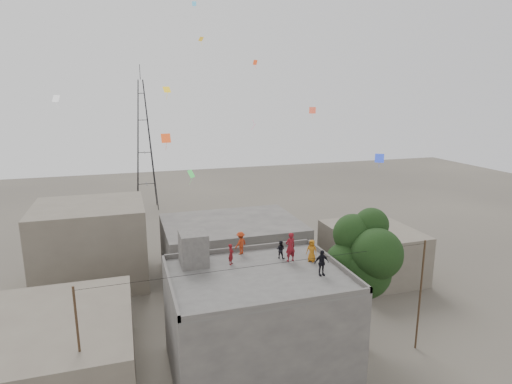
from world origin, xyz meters
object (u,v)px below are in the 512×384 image
(stair_head_box, at_px, (193,249))
(transmission_tower, at_px, (144,146))
(tree, at_px, (365,257))
(person_dark_adult, at_px, (322,263))
(person_red_adult, at_px, (290,247))

(stair_head_box, relative_size, transmission_tower, 0.10)
(transmission_tower, bearing_deg, tree, -73.91)
(tree, height_order, person_dark_adult, tree)
(tree, xyz_separation_m, person_dark_adult, (-3.91, -1.74, 0.75))
(transmission_tower, bearing_deg, person_dark_adult, -79.73)
(stair_head_box, distance_m, transmission_tower, 37.46)
(tree, bearing_deg, stair_head_box, 169.26)
(stair_head_box, bearing_deg, tree, -10.74)
(stair_head_box, bearing_deg, person_red_adult, -12.47)
(person_dark_adult, bearing_deg, tree, 22.34)
(transmission_tower, height_order, person_dark_adult, transmission_tower)
(person_red_adult, bearing_deg, stair_head_box, -22.67)
(person_red_adult, bearing_deg, tree, 161.14)
(person_dark_adult, bearing_deg, transmission_tower, 98.67)
(transmission_tower, bearing_deg, person_red_adult, -80.40)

